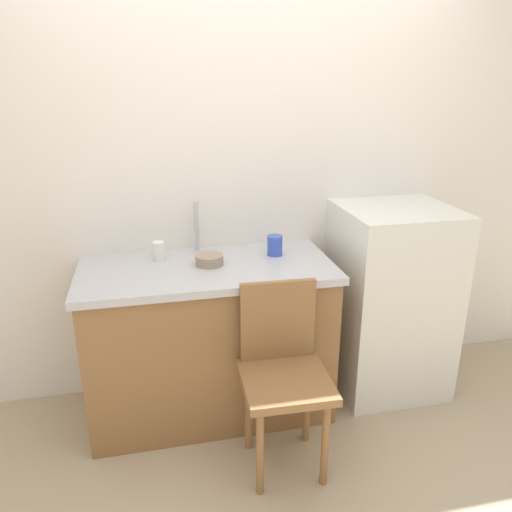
{
  "coord_description": "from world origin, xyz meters",
  "views": [
    {
      "loc": [
        -0.55,
        -1.76,
        1.79
      ],
      "look_at": [
        -0.02,
        0.6,
        0.91
      ],
      "focal_mm": 35.17,
      "sensor_mm": 36.0,
      "label": 1
    }
  ],
  "objects": [
    {
      "name": "ground_plane",
      "position": [
        0.0,
        0.0,
        0.0
      ],
      "size": [
        8.0,
        8.0,
        0.0
      ],
      "primitive_type": "plane",
      "color": "tan"
    },
    {
      "name": "cup_blue",
      "position": [
        0.11,
        0.73,
        0.92
      ],
      "size": [
        0.08,
        0.08,
        0.11
      ],
      "primitive_type": "cylinder",
      "color": "blue",
      "rests_on": "countertop"
    },
    {
      "name": "terracotta_bowl",
      "position": [
        -0.26,
        0.66,
        0.89
      ],
      "size": [
        0.14,
        0.14,
        0.05
      ],
      "primitive_type": "cylinder",
      "color": "gray",
      "rests_on": "countertop"
    },
    {
      "name": "back_wall",
      "position": [
        0.0,
        1.0,
        1.2
      ],
      "size": [
        4.8,
        0.1,
        2.4
      ],
      "primitive_type": "cube",
      "color": "white",
      "rests_on": "ground_plane"
    },
    {
      "name": "faucet",
      "position": [
        -0.29,
        0.9,
        1.0
      ],
      "size": [
        0.02,
        0.02,
        0.28
      ],
      "primitive_type": "cylinder",
      "color": "#B7B7BC",
      "rests_on": "countertop"
    },
    {
      "name": "refrigerator",
      "position": [
        0.79,
        0.66,
        0.55
      ],
      "size": [
        0.62,
        0.57,
        1.1
      ],
      "primitive_type": "cube",
      "color": "silver",
      "rests_on": "ground_plane"
    },
    {
      "name": "countertop",
      "position": [
        -0.27,
        0.65,
        0.84
      ],
      "size": [
        1.31,
        0.64,
        0.04
      ],
      "primitive_type": "cube",
      "color": "#B7B7BC",
      "rests_on": "cabinet_base"
    },
    {
      "name": "cup_white",
      "position": [
        -0.51,
        0.78,
        0.91
      ],
      "size": [
        0.06,
        0.06,
        0.1
      ],
      "primitive_type": "cylinder",
      "color": "white",
      "rests_on": "countertop"
    },
    {
      "name": "chair",
      "position": [
        0.01,
        0.18,
        0.5
      ],
      "size": [
        0.41,
        0.41,
        0.89
      ],
      "rotation": [
        0.0,
        0.0,
        -0.03
      ],
      "color": "olive",
      "rests_on": "ground_plane"
    },
    {
      "name": "cabinet_base",
      "position": [
        -0.27,
        0.65,
        0.41
      ],
      "size": [
        1.27,
        0.6,
        0.82
      ],
      "primitive_type": "cube",
      "color": "olive",
      "rests_on": "ground_plane"
    }
  ]
}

